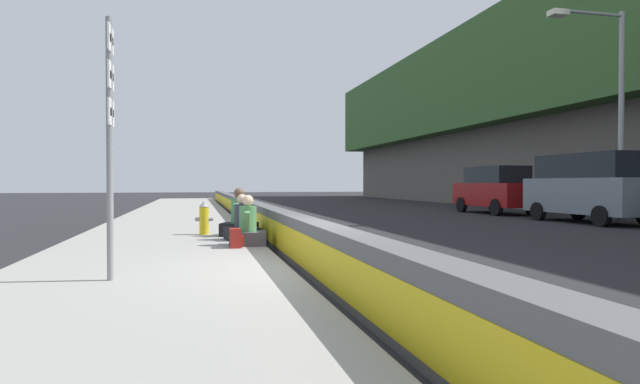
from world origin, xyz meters
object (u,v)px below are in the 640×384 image
object	(u,v)px
seated_person_rear	(239,221)
street_lamp	(610,94)
fire_hydrant	(204,217)
route_sign_post	(110,128)
backpack	(236,238)
seated_person_middle	(242,225)
seated_person_foreground	(248,229)
parked_car_fourth	(495,189)
parked_car_third	(589,186)

from	to	relation	value
seated_person_rear	street_lamp	world-z (taller)	street_lamp
fire_hydrant	seated_person_rear	size ratio (longest dim) A/B	0.72
route_sign_post	backpack	xyz separation A→B (m)	(3.33, -1.95, -1.90)
seated_person_middle	street_lamp	size ratio (longest dim) A/B	0.14
route_sign_post	fire_hydrant	distance (m)	6.73
seated_person_foreground	backpack	xyz separation A→B (m)	(-0.42, 0.29, -0.14)
route_sign_post	street_lamp	size ratio (longest dim) A/B	0.46
backpack	fire_hydrant	bearing A→B (deg)	10.89
seated_person_rear	parked_car_fourth	world-z (taller)	parked_car_fourth
seated_person_foreground	street_lamp	distance (m)	15.30
route_sign_post	seated_person_foreground	distance (m)	4.70
parked_car_fourth	backpack	bearing A→B (deg)	132.00
seated_person_middle	seated_person_rear	distance (m)	0.96
fire_hydrant	seated_person_foreground	size ratio (longest dim) A/B	0.81
seated_person_middle	seated_person_rear	world-z (taller)	seated_person_rear
seated_person_rear	backpack	xyz separation A→B (m)	(-2.54, 0.28, -0.19)
route_sign_post	seated_person_middle	world-z (taller)	route_sign_post
backpack	parked_car_fourth	world-z (taller)	parked_car_fourth
route_sign_post	backpack	world-z (taller)	route_sign_post
fire_hydrant	parked_car_fourth	xyz separation A→B (m)	(8.94, -13.92, 0.60)
seated_person_rear	backpack	world-z (taller)	seated_person_rear
seated_person_middle	seated_person_rear	bearing A→B (deg)	-0.63
seated_person_foreground	backpack	bearing A→B (deg)	145.38
seated_person_middle	fire_hydrant	bearing A→B (deg)	30.02
seated_person_rear	parked_car_fourth	bearing A→B (deg)	-54.07
fire_hydrant	seated_person_middle	distance (m)	1.71
parked_car_fourth	seated_person_rear	bearing A→B (deg)	125.93
seated_person_rear	parked_car_fourth	size ratio (longest dim) A/B	0.25
fire_hydrant	seated_person_middle	xyz separation A→B (m)	(-1.48, -0.85, -0.11)
seated_person_foreground	parked_car_third	size ratio (longest dim) A/B	0.21
seated_person_foreground	parked_car_third	bearing A→B (deg)	-67.69
seated_person_foreground	seated_person_middle	size ratio (longest dim) A/B	1.00
street_lamp	seated_person_foreground	bearing A→B (deg)	110.49
parked_car_third	seated_person_foreground	bearing A→B (deg)	112.31
fire_hydrant	parked_car_third	xyz separation A→B (m)	(2.75, -14.00, 0.77)
seated_person_middle	route_sign_post	bearing A→B (deg)	155.74
route_sign_post	seated_person_middle	xyz separation A→B (m)	(4.91, -2.21, -1.76)
seated_person_rear	parked_car_third	size ratio (longest dim) A/B	0.24
route_sign_post	seated_person_middle	size ratio (longest dim) A/B	3.35
seated_person_middle	parked_car_third	world-z (taller)	parked_car_third
route_sign_post	seated_person_middle	distance (m)	5.66
backpack	parked_car_third	size ratio (longest dim) A/B	0.08
fire_hydrant	street_lamp	size ratio (longest dim) A/B	0.11
street_lamp	parked_car_third	world-z (taller)	street_lamp
seated_person_rear	seated_person_foreground	bearing A→B (deg)	-179.61
fire_hydrant	parked_car_fourth	bearing A→B (deg)	-57.28
street_lamp	parked_car_fourth	world-z (taller)	street_lamp
fire_hydrant	seated_person_middle	size ratio (longest dim) A/B	0.82
seated_person_rear	fire_hydrant	bearing A→B (deg)	59.12
fire_hydrant	seated_person_foreground	distance (m)	2.78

